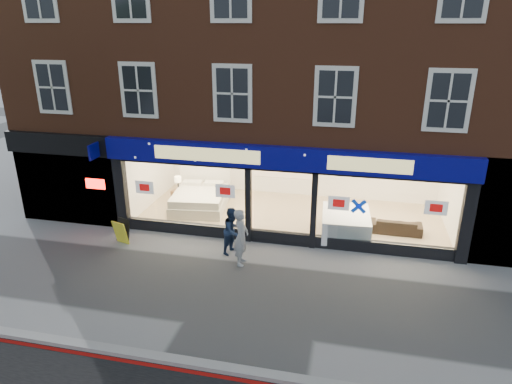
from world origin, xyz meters
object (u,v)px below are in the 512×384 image
(display_bed, at_px, (200,198))
(pedestrian_grey, at_px, (241,237))
(mattress_stack, at_px, (345,224))
(pedestrian_blue, at_px, (233,230))
(sofa, at_px, (396,226))
(a_board, at_px, (122,231))

(display_bed, height_order, pedestrian_grey, pedestrian_grey)
(mattress_stack, relative_size, pedestrian_blue, 1.37)
(sofa, xyz_separation_m, pedestrian_grey, (-4.60, -3.00, 0.52))
(pedestrian_grey, bearing_deg, mattress_stack, -51.61)
(sofa, height_order, a_board, a_board)
(sofa, xyz_separation_m, a_board, (-8.73, -2.54, 0.05))
(sofa, bearing_deg, pedestrian_grey, 34.35)
(pedestrian_grey, bearing_deg, pedestrian_blue, 33.12)
(mattress_stack, distance_m, a_board, 7.35)
(mattress_stack, bearing_deg, pedestrian_blue, -151.12)
(pedestrian_grey, bearing_deg, a_board, 81.97)
(display_bed, distance_m, pedestrian_grey, 4.48)
(mattress_stack, xyz_separation_m, sofa, (1.66, 0.53, -0.14))
(sofa, distance_m, pedestrian_grey, 5.52)
(mattress_stack, xyz_separation_m, pedestrian_grey, (-2.94, -2.48, 0.38))
(mattress_stack, bearing_deg, a_board, -164.08)
(mattress_stack, distance_m, sofa, 1.75)
(mattress_stack, relative_size, sofa, 1.20)
(a_board, relative_size, pedestrian_blue, 0.54)
(sofa, relative_size, pedestrian_blue, 1.13)
(a_board, bearing_deg, display_bed, 80.47)
(mattress_stack, height_order, a_board, mattress_stack)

